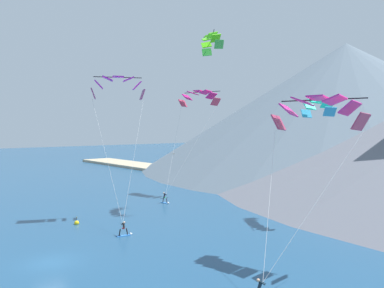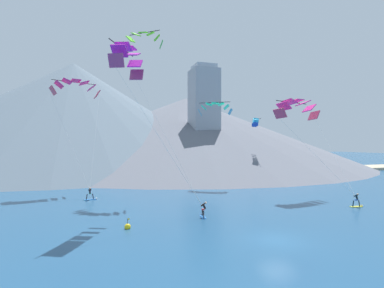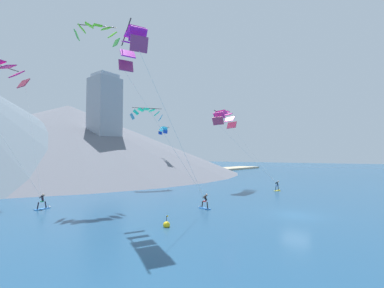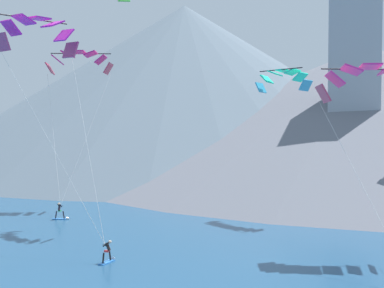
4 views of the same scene
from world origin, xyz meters
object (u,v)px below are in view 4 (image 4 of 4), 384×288
Objects in this scene: parafoil_kite_mid_center at (39,32)px; parafoil_kite_distant_high_outer at (283,78)px; kitesurfer_near_lead at (62,214)px; parafoil_kite_near_lead at (79,60)px; parafoil_kite_near_trail at (370,79)px; kitesurfer_mid_center at (109,255)px.

parafoil_kite_mid_center is 2.77× the size of parafoil_kite_distant_high_outer.
kitesurfer_near_lead is at bearing -160.97° from parafoil_kite_distant_high_outer.
parafoil_kite_near_lead is 0.99× the size of parafoil_kite_mid_center.
parafoil_kite_mid_center is at bearing -169.74° from parafoil_kite_near_trail.
parafoil_kite_distant_high_outer is (20.73, 7.15, 13.46)m from kitesurfer_near_lead.
parafoil_kite_distant_high_outer is (17.00, 17.13, -2.56)m from parafoil_kite_mid_center.
kitesurfer_mid_center is 0.14× the size of parafoil_kite_near_trail.
kitesurfer_near_lead is 0.14× the size of parafoil_kite_near_trail.
parafoil_kite_near_lead is at bearing 121.16° from kitesurfer_mid_center.
parafoil_kite_near_trail reaches higher than kitesurfer_mid_center.
parafoil_kite_near_trail reaches higher than kitesurfer_near_lead.
kitesurfer_mid_center is at bearing -155.88° from parafoil_kite_near_trail.
parafoil_kite_distant_high_outer is (-7.55, 12.69, 1.21)m from parafoil_kite_near_trail.
parafoil_kite_mid_center is at bearing -71.80° from parafoil_kite_near_lead.
parafoil_kite_distant_high_outer is at bearing -4.17° from parafoil_kite_near_lead.
parafoil_kite_near_lead is at bearing 108.20° from parafoil_kite_mid_center.
parafoil_kite_mid_center reaches higher than parafoil_kite_near_lead.
parafoil_kite_mid_center reaches higher than parafoil_kite_near_trail.
parafoil_kite_near_lead is at bearing 175.83° from parafoil_kite_distant_high_outer.
parafoil_kite_mid_center is at bearing -69.52° from kitesurfer_near_lead.
kitesurfer_mid_center is 26.40m from parafoil_kite_distant_high_outer.
parafoil_kite_near_trail is 14.82m from parafoil_kite_distant_high_outer.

